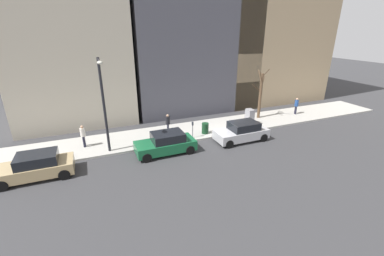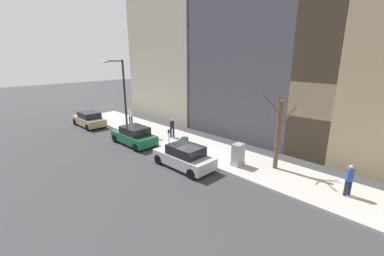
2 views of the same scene
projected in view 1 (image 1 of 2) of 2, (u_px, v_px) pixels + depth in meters
name	position (u px, v px, depth m)	size (l,w,h in m)	color
ground_plane	(226.00, 136.00, 21.18)	(120.00, 120.00, 0.00)	#38383A
sidewalk	(215.00, 127.00, 22.88)	(4.00, 36.00, 0.15)	#B2AFA8
parked_car_silver	(242.00, 132.00, 20.15)	(1.96, 4.22, 1.52)	#B7B7BC
parked_car_green	(166.00, 143.00, 18.13)	(1.95, 4.22, 1.52)	#196038
parked_car_tan	(36.00, 166.00, 15.11)	(1.93, 4.20, 1.52)	tan
parking_meter	(193.00, 128.00, 20.24)	(0.14, 0.10, 1.35)	slate
utility_box	(250.00, 117.00, 23.11)	(0.83, 0.61, 1.43)	#A8A399
streetlamp	(103.00, 99.00, 16.74)	(1.97, 0.32, 6.50)	black
bare_tree	(260.00, 94.00, 24.32)	(1.51, 1.71, 4.80)	brown
trash_bin	(205.00, 128.00, 21.23)	(0.56, 0.56, 0.90)	#14381E
pedestrian_near_meter	(296.00, 105.00, 25.91)	(0.37, 0.36, 1.66)	#1E1E2D
pedestrian_midblock	(168.00, 123.00, 21.07)	(0.39, 0.36, 1.66)	#1E1E2D
pedestrian_far_corner	(83.00, 135.00, 18.70)	(0.40, 0.36, 1.66)	#1E1E2D
office_tower_left	(257.00, 20.00, 31.84)	(12.85, 12.85, 18.50)	tan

